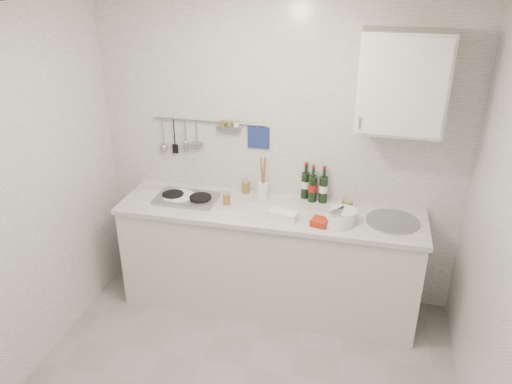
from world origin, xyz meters
TOP-DOWN VIEW (x-y plane):
  - ceiling at (0.00, 0.00)m, footprint 3.00×3.00m
  - back_wall at (0.00, 1.40)m, footprint 3.00×0.02m
  - wall_left at (-1.50, 0.00)m, footprint 0.02×2.80m
  - counter at (0.01, 1.10)m, footprint 2.44×0.64m
  - wall_rail at (-0.60, 1.37)m, footprint 0.98×0.09m
  - wall_cabinet at (0.90, 1.22)m, footprint 0.60×0.38m
  - plate_stack_hob at (-0.78, 1.09)m, footprint 0.28×0.27m
  - plate_stack_sink at (0.56, 1.00)m, footprint 0.27×0.25m
  - wine_bottles at (0.32, 1.34)m, footprint 0.23×0.13m
  - butter_dish at (0.13, 0.96)m, footprint 0.24×0.15m
  - strawberry_punnet at (0.42, 0.93)m, footprint 0.15×0.15m
  - utensil_crock at (-0.10, 1.28)m, footprint 0.09×0.09m
  - jar_a at (-0.26, 1.35)m, footprint 0.07×0.07m
  - jar_b at (0.58, 1.29)m, footprint 0.06×0.06m
  - jar_c at (0.61, 1.23)m, footprint 0.07×0.07m
  - jar_d at (-0.36, 1.10)m, footprint 0.06×0.06m

SIDE VIEW (x-z plane):
  - counter at x=0.01m, z-range -0.05..0.92m
  - plate_stack_hob at x=-0.78m, z-range 0.92..0.96m
  - strawberry_punnet at x=0.42m, z-range 0.92..0.97m
  - butter_dish at x=0.13m, z-range 0.92..0.99m
  - jar_b at x=0.58m, z-range 0.92..0.99m
  - jar_c at x=0.61m, z-range 0.92..1.00m
  - plate_stack_sink at x=0.56m, z-range 0.91..1.03m
  - jar_d at x=-0.36m, z-range 0.92..1.02m
  - jar_a at x=-0.26m, z-range 0.92..1.03m
  - utensil_crock at x=-0.10m, z-range 0.82..1.19m
  - wine_bottles at x=0.32m, z-range 0.92..1.23m
  - back_wall at x=0.00m, z-range 0.00..2.50m
  - wall_left at x=-1.50m, z-range 0.00..2.50m
  - wall_rail at x=-0.60m, z-range 1.26..1.60m
  - wall_cabinet at x=0.90m, z-range 1.60..2.30m
  - ceiling at x=0.00m, z-range 2.50..2.50m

